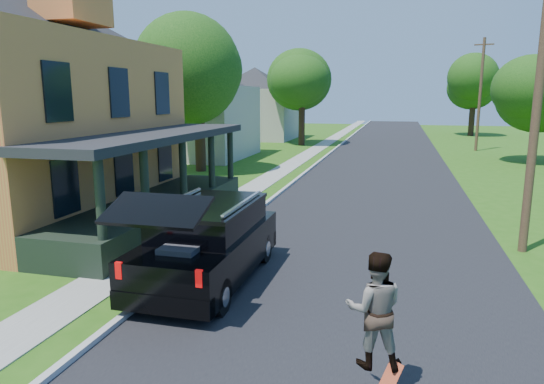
# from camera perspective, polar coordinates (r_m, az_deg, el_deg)

# --- Properties ---
(ground) EXTENTS (140.00, 140.00, 0.00)m
(ground) POSITION_cam_1_polar(r_m,az_deg,el_deg) (9.50, 7.40, -15.70)
(ground) COLOR #275811
(ground) RESTS_ON ground
(street) EXTENTS (8.00, 120.00, 0.02)m
(street) POSITION_cam_1_polar(r_m,az_deg,el_deg) (28.76, 12.56, 2.34)
(street) COLOR black
(street) RESTS_ON ground
(curb) EXTENTS (0.15, 120.00, 0.12)m
(curb) POSITION_cam_1_polar(r_m,az_deg,el_deg) (29.18, 4.59, 2.70)
(curb) COLOR #AEAEA9
(curb) RESTS_ON ground
(sidewalk) EXTENTS (1.30, 120.00, 0.03)m
(sidewalk) POSITION_cam_1_polar(r_m,az_deg,el_deg) (29.49, 1.62, 2.82)
(sidewalk) COLOR gray
(sidewalk) RESTS_ON ground
(front_walk) EXTENTS (6.50, 1.20, 0.03)m
(front_walk) POSITION_cam_1_polar(r_m,az_deg,el_deg) (18.34, -20.75, -3.07)
(front_walk) COLOR gray
(front_walk) RESTS_ON ground
(neighbor_house_mid) EXTENTS (12.78, 12.78, 8.30)m
(neighbor_house_mid) POSITION_cam_1_polar(r_m,az_deg,el_deg) (35.52, -9.57, 10.87)
(neighbor_house_mid) COLOR #B7B4A2
(neighbor_house_mid) RESTS_ON ground
(neighbor_house_far) EXTENTS (12.78, 12.78, 8.30)m
(neighbor_house_far) POSITION_cam_1_polar(r_m,az_deg,el_deg) (50.55, -2.01, 11.06)
(neighbor_house_far) COLOR #B7B4A2
(neighbor_house_far) RESTS_ON ground
(black_suv) EXTENTS (2.04, 5.31, 2.47)m
(black_suv) POSITION_cam_1_polar(r_m,az_deg,el_deg) (11.42, -7.57, -5.91)
(black_suv) COLOR black
(black_suv) RESTS_ON ground
(skateboarder) EXTENTS (0.91, 0.75, 1.70)m
(skateboarder) POSITION_cam_1_polar(r_m,az_deg,el_deg) (7.17, 11.98, -13.36)
(skateboarder) COLOR black
(skateboarder) RESTS_ON ground
(tree_left_mid) EXTENTS (7.23, 7.01, 9.18)m
(tree_left_mid) POSITION_cam_1_polar(r_m,az_deg,el_deg) (28.49, -8.75, 14.05)
(tree_left_mid) COLOR black
(tree_left_mid) RESTS_ON ground
(tree_left_far) EXTENTS (6.93, 7.11, 8.84)m
(tree_left_far) POSITION_cam_1_polar(r_m,az_deg,el_deg) (43.57, 3.57, 13.25)
(tree_left_far) COLOR black
(tree_left_far) RESTS_ON ground
(tree_right_mid) EXTENTS (5.40, 5.40, 7.62)m
(tree_right_mid) POSITION_cam_1_polar(r_m,az_deg,el_deg) (36.12, 28.85, 10.81)
(tree_right_mid) COLOR black
(tree_right_mid) RESTS_ON ground
(tree_right_far) EXTENTS (7.14, 7.38, 9.12)m
(tree_right_far) POSITION_cam_1_polar(r_m,az_deg,el_deg) (58.46, 22.72, 12.07)
(tree_right_far) COLOR black
(tree_right_far) RESTS_ON ground
(utility_pole_near) EXTENTS (1.40, 0.57, 9.02)m
(utility_pole_near) POSITION_cam_1_polar(r_m,az_deg,el_deg) (14.85, 28.95, 11.20)
(utility_pole_near) COLOR #3E281C
(utility_pole_near) RESTS_ON ground
(utility_pole_far) EXTENTS (1.42, 0.39, 8.76)m
(utility_pole_far) POSITION_cam_1_polar(r_m,az_deg,el_deg) (42.18, 23.29, 10.59)
(utility_pole_far) COLOR #3E281C
(utility_pole_far) RESTS_ON ground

